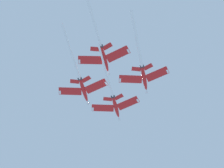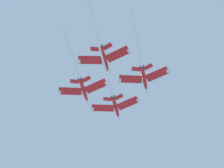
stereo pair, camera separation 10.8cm
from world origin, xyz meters
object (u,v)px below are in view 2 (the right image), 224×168
object	(u,v)px
jet_slot	(101,45)
jet_lead	(113,99)
jet_left_wing	(80,79)
jet_right_wing	(141,64)

from	to	relation	value
jet_slot	jet_lead	bearing A→B (deg)	-106.67
jet_lead	jet_left_wing	world-z (taller)	jet_lead
jet_right_wing	jet_slot	xyz separation A→B (m)	(16.28, 7.35, -3.30)
jet_left_wing	jet_slot	distance (m)	17.79
jet_lead	jet_slot	xyz separation A→B (m)	(7.29, 24.34, -5.50)
jet_lead	jet_slot	world-z (taller)	jet_lead
jet_slot	jet_right_wing	bearing A→B (deg)	-155.69
jet_left_wing	jet_slot	world-z (taller)	jet_left_wing
jet_lead	jet_right_wing	distance (m)	19.34
jet_left_wing	jet_right_wing	xyz separation A→B (m)	(-22.91, 8.78, -0.19)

